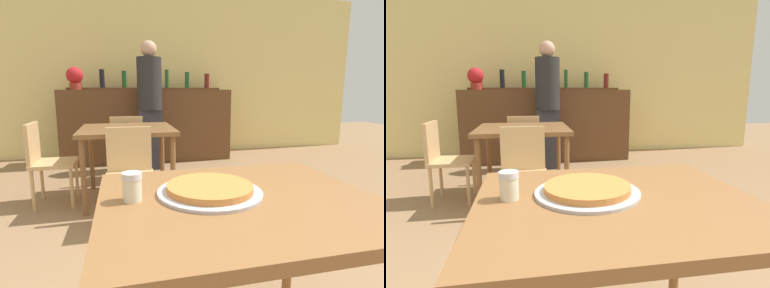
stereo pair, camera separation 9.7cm
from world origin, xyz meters
TOP-DOWN VIEW (x-y plane):
  - wall_back at (0.00, 4.34)m, footprint 8.00×0.05m
  - dining_table_near at (0.00, 0.00)m, footprint 1.00×0.84m
  - dining_table_far at (-0.35, 2.13)m, footprint 0.92×0.89m
  - bar_counter at (0.00, 3.84)m, footprint 2.60×0.56m
  - bar_back_shelf at (0.01, 3.98)m, footprint 2.39×0.24m
  - chair_far_side_front at (-0.35, 1.51)m, footprint 0.40×0.40m
  - chair_far_side_back at (-0.35, 2.75)m, footprint 0.40×0.40m
  - chair_far_side_left at (-1.14, 2.13)m, footprint 0.40×0.40m
  - pizza_tray at (-0.10, 0.06)m, footprint 0.39×0.39m
  - cheese_shaker at (-0.38, 0.05)m, footprint 0.07×0.07m
  - person_standing at (-0.01, 3.26)m, footprint 0.34×0.34m
  - potted_plant at (-1.05, 3.79)m, footprint 0.24×0.24m

SIDE VIEW (x-z plane):
  - chair_far_side_front at x=-0.35m, z-range 0.07..0.88m
  - chair_far_side_back at x=-0.35m, z-range 0.07..0.88m
  - chair_far_side_left at x=-1.14m, z-range 0.07..0.88m
  - bar_counter at x=0.00m, z-range 0.00..1.13m
  - dining_table_near at x=0.00m, z-range 0.29..1.03m
  - dining_table_far at x=-0.35m, z-range 0.29..1.03m
  - pizza_tray at x=-0.10m, z-range 0.74..0.78m
  - cheese_shaker at x=-0.38m, z-range 0.74..0.84m
  - person_standing at x=-0.01m, z-range 0.08..1.86m
  - bar_back_shelf at x=0.01m, z-range 1.03..1.35m
  - potted_plant at x=-1.05m, z-range 1.14..1.47m
  - wall_back at x=0.00m, z-range 0.00..2.80m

